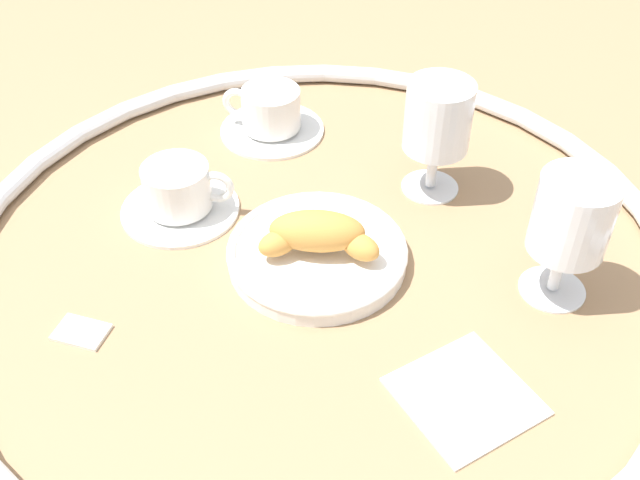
% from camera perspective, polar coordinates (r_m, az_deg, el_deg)
% --- Properties ---
extents(ground_plane, '(2.20, 2.20, 0.00)m').
position_cam_1_polar(ground_plane, '(0.81, -0.30, -1.25)').
color(ground_plane, '#997551').
extents(table_chrome_rim, '(0.78, 0.78, 0.02)m').
position_cam_1_polar(table_chrome_rim, '(0.81, -0.31, -0.62)').
color(table_chrome_rim, silver).
rests_on(table_chrome_rim, ground_plane).
extents(pastry_plate, '(0.19, 0.19, 0.02)m').
position_cam_1_polar(pastry_plate, '(0.80, -0.00, -0.98)').
color(pastry_plate, white).
rests_on(pastry_plate, ground_plane).
extents(croissant_large, '(0.13, 0.08, 0.04)m').
position_cam_1_polar(croissant_large, '(0.78, -0.02, 0.46)').
color(croissant_large, '#CC893D').
rests_on(croissant_large, pastry_plate).
extents(coffee_cup_near, '(0.14, 0.14, 0.06)m').
position_cam_1_polar(coffee_cup_near, '(0.99, -3.77, 9.46)').
color(coffee_cup_near, white).
rests_on(coffee_cup_near, ground_plane).
extents(coffee_cup_far, '(0.14, 0.14, 0.06)m').
position_cam_1_polar(coffee_cup_far, '(0.87, -10.61, 3.51)').
color(coffee_cup_far, white).
rests_on(coffee_cup_far, ground_plane).
extents(juice_glass_left, '(0.08, 0.08, 0.14)m').
position_cam_1_polar(juice_glass_left, '(0.86, 8.89, 8.83)').
color(juice_glass_left, white).
rests_on(juice_glass_left, ground_plane).
extents(juice_glass_right, '(0.08, 0.08, 0.14)m').
position_cam_1_polar(juice_glass_right, '(0.75, 18.46, 1.30)').
color(juice_glass_right, white).
rests_on(juice_glass_right, ground_plane).
extents(sugar_packet, '(0.06, 0.05, 0.01)m').
position_cam_1_polar(sugar_packet, '(0.77, -17.62, -6.56)').
color(sugar_packet, white).
rests_on(sugar_packet, ground_plane).
extents(folded_napkin, '(0.14, 0.14, 0.01)m').
position_cam_1_polar(folded_napkin, '(0.70, 10.93, -11.45)').
color(folded_napkin, silver).
rests_on(folded_napkin, ground_plane).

